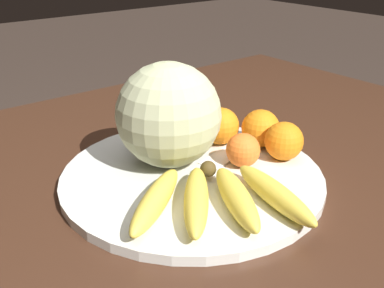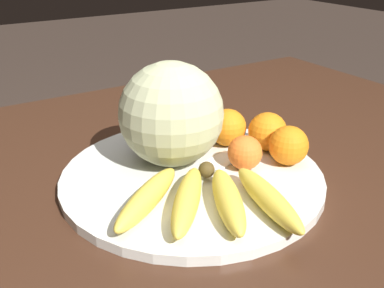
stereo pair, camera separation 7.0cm
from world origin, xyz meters
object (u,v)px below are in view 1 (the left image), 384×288
object	(u,v)px
fruit_bowl	(192,176)
orange_mid_center	(261,128)
kitchen_table	(229,219)
banana_bunch	(216,197)
orange_back_left	(284,141)
orange_front_right	(243,150)
produce_tag	(224,156)
melon	(169,115)
orange_front_left	(221,126)

from	to	relation	value
fruit_bowl	orange_mid_center	world-z (taller)	orange_mid_center
kitchen_table	banana_bunch	bearing A→B (deg)	-142.18
orange_mid_center	orange_back_left	world-z (taller)	orange_mid_center
orange_front_right	produce_tag	world-z (taller)	orange_front_right
melon	orange_back_left	distance (m)	0.20
orange_back_left	fruit_bowl	bearing A→B (deg)	159.32
fruit_bowl	orange_mid_center	distance (m)	0.16
kitchen_table	banana_bunch	size ratio (longest dim) A/B	5.05
fruit_bowl	produce_tag	size ratio (longest dim) A/B	3.98
kitchen_table	fruit_bowl	xyz separation A→B (m)	(-0.07, 0.02, 0.10)
kitchen_table	melon	size ratio (longest dim) A/B	7.51
banana_bunch	orange_mid_center	world-z (taller)	orange_mid_center
melon	produce_tag	distance (m)	0.13
orange_front_left	produce_tag	distance (m)	0.07
kitchen_table	melon	xyz separation A→B (m)	(-0.07, 0.07, 0.19)
orange_front_left	banana_bunch	bearing A→B (deg)	-133.11
fruit_bowl	orange_front_left	distance (m)	0.13
kitchen_table	produce_tag	bearing A→B (deg)	70.36
kitchen_table	melon	distance (m)	0.22
fruit_bowl	melon	xyz separation A→B (m)	(-0.01, 0.05, 0.09)
orange_back_left	produce_tag	distance (m)	0.10
orange_front_left	orange_mid_center	xyz separation A→B (m)	(0.05, -0.05, 0.00)
orange_front_right	orange_front_left	bearing A→B (deg)	71.14
melon	orange_front_right	world-z (taller)	melon
melon	orange_front_left	world-z (taller)	melon
kitchen_table	orange_front_right	distance (m)	0.14
melon	fruit_bowl	bearing A→B (deg)	-81.43
banana_bunch	orange_front_right	world-z (taller)	orange_front_right
fruit_bowl	produce_tag	world-z (taller)	produce_tag
melon	orange_front_left	size ratio (longest dim) A/B	2.54
melon	orange_mid_center	bearing A→B (deg)	-16.08
fruit_bowl	orange_front_right	size ratio (longest dim) A/B	7.45
banana_bunch	orange_front_right	bearing A→B (deg)	153.26
melon	banana_bunch	distance (m)	0.17
kitchen_table	orange_mid_center	world-z (taller)	orange_mid_center
banana_bunch	orange_mid_center	size ratio (longest dim) A/B	3.72
orange_front_right	orange_mid_center	xyz separation A→B (m)	(0.08, 0.04, 0.01)
fruit_bowl	produce_tag	distance (m)	0.08
orange_front_right	banana_bunch	bearing A→B (deg)	-149.46
melon	orange_mid_center	size ratio (longest dim) A/B	2.50
kitchen_table	fruit_bowl	distance (m)	0.12
kitchen_table	produce_tag	xyz separation A→B (m)	(0.01, 0.03, 0.11)
kitchen_table	orange_mid_center	distance (m)	0.17
melon	orange_front_right	distance (m)	0.13
fruit_bowl	kitchen_table	bearing A→B (deg)	-17.48
orange_front_right	orange_mid_center	world-z (taller)	orange_mid_center
produce_tag	banana_bunch	bearing A→B (deg)	-150.84
banana_bunch	orange_back_left	distance (m)	0.19
fruit_bowl	orange_front_left	world-z (taller)	orange_front_left
banana_bunch	orange_back_left	world-z (taller)	orange_back_left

